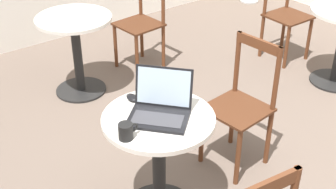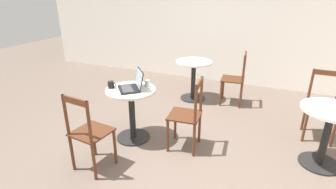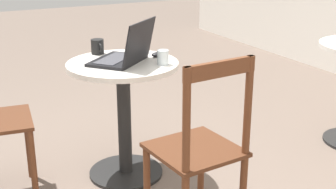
{
  "view_description": "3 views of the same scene",
  "coord_description": "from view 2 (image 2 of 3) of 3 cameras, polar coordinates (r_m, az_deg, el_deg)",
  "views": [
    {
      "loc": [
        -2.01,
        -1.56,
        2.26
      ],
      "look_at": [
        -0.42,
        0.54,
        0.67
      ],
      "focal_mm": 50.0,
      "sensor_mm": 36.0,
      "label": 1
    },
    {
      "loc": [
        1.04,
        -2.51,
        1.98
      ],
      "look_at": [
        -0.29,
        0.6,
        0.61
      ],
      "focal_mm": 28.0,
      "sensor_mm": 36.0,
      "label": 2
    },
    {
      "loc": [
        1.82,
        -0.71,
        1.46
      ],
      "look_at": [
        -0.39,
        0.42,
        0.61
      ],
      "focal_mm": 50.0,
      "sensor_mm": 36.0,
      "label": 3
    }
  ],
  "objects": [
    {
      "name": "drinking_glass",
      "position": [
        3.57,
        -4.47,
        2.47
      ],
      "size": [
        0.07,
        0.07,
        0.09
      ],
      "color": "silver",
      "rests_on": "cafe_table_near"
    },
    {
      "name": "chair_near_right",
      "position": [
        3.37,
        4.34,
        -4.58
      ],
      "size": [
        0.43,
        0.43,
        0.95
      ],
      "color": "#562D19",
      "rests_on": "ground_plane"
    },
    {
      "name": "cafe_table_mid",
      "position": [
        3.53,
        31.53,
        -6.06
      ],
      "size": [
        0.67,
        0.67,
        0.74
      ],
      "color": "black",
      "rests_on": "ground_plane"
    },
    {
      "name": "chair_near_front",
      "position": [
        3.1,
        -16.85,
        -8.13
      ],
      "size": [
        0.44,
        0.44,
        0.95
      ],
      "color": "#562D19",
      "rests_on": "ground_plane"
    },
    {
      "name": "cafe_table_far",
      "position": [
        4.92,
        5.58,
        4.63
      ],
      "size": [
        0.67,
        0.67,
        0.74
      ],
      "color": "black",
      "rests_on": "ground_plane"
    },
    {
      "name": "cafe_table_near",
      "position": [
        3.59,
        -7.93,
        -2.29
      ],
      "size": [
        0.67,
        0.67,
        0.74
      ],
      "color": "black",
      "rests_on": "ground_plane"
    },
    {
      "name": "chair_mid_back",
      "position": [
        4.18,
        30.46,
        -2.27
      ],
      "size": [
        0.4,
        0.4,
        0.95
      ],
      "color": "#562D19",
      "rests_on": "ground_plane"
    },
    {
      "name": "mug",
      "position": [
        3.58,
        -12.28,
        2.1
      ],
      "size": [
        0.12,
        0.08,
        0.09
      ],
      "color": "black",
      "rests_on": "cafe_table_near"
    },
    {
      "name": "wall_back",
      "position": [
        5.87,
        13.35,
        15.39
      ],
      "size": [
        9.4,
        0.06,
        2.7
      ],
      "color": "white",
      "rests_on": "ground_plane"
    },
    {
      "name": "ground_plane",
      "position": [
        3.36,
        0.61,
        -14.01
      ],
      "size": [
        16.0,
        16.0,
        0.0
      ],
      "primitive_type": "plane",
      "color": "#66564C"
    },
    {
      "name": "chair_far_right",
      "position": [
        4.84,
        14.42,
        3.23
      ],
      "size": [
        0.43,
        0.43,
        0.95
      ],
      "color": "#562D19",
      "rests_on": "ground_plane"
    },
    {
      "name": "laptop",
      "position": [
        3.48,
        -7.87,
        1.95
      ],
      "size": [
        0.45,
        0.45,
        0.26
      ],
      "color": "black",
      "rests_on": "cafe_table_near"
    },
    {
      "name": "mouse",
      "position": [
        3.71,
        -6.38,
        2.69
      ],
      "size": [
        0.06,
        0.1,
        0.03
      ],
      "color": "black",
      "rests_on": "cafe_table_near"
    }
  ]
}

